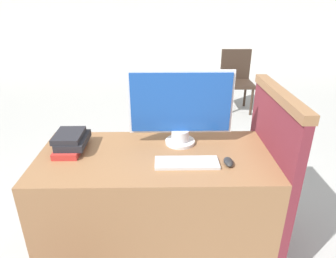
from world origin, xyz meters
name	(u,v)px	position (x,y,z in m)	size (l,w,h in m)	color
wall_back	(160,4)	(0.00, 6.65, 1.40)	(12.00, 0.06, 2.80)	silver
desk	(156,208)	(0.00, 0.32, 0.39)	(1.36, 0.64, 0.78)	#8C603D
carrel_divider	(267,177)	(0.70, 0.37, 0.58)	(0.07, 0.74, 1.14)	maroon
monitor	(181,108)	(0.16, 0.47, 1.01)	(0.62, 0.19, 0.46)	silver
keyboard	(187,163)	(0.18, 0.22, 0.78)	(0.35, 0.13, 0.02)	silver
mouse	(228,162)	(0.41, 0.21, 0.79)	(0.05, 0.10, 0.03)	#262626
book_stack	(71,142)	(-0.50, 0.39, 0.83)	(0.18, 0.26, 0.11)	#B72D28
far_chair	(236,77)	(1.15, 3.16, 0.49)	(0.44, 0.44, 0.89)	#38281E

